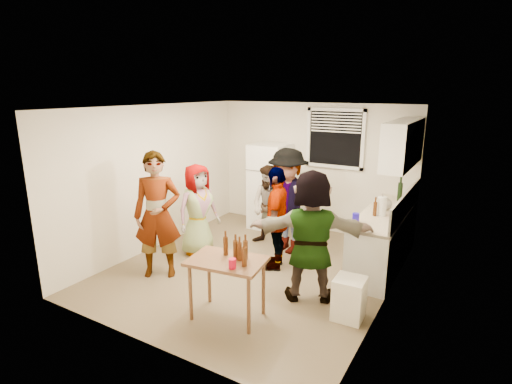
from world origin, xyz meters
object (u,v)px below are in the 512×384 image
Objects in this scene: kettle at (384,210)px; guest_stripe at (161,274)px; guest_back_right at (287,250)px; beer_bottle_counter at (374,216)px; red_cup at (232,268)px; refrigerator at (270,186)px; beer_bottle_table at (240,260)px; blue_cup at (355,222)px; serving_table at (228,316)px; guest_orange at (309,297)px; guest_grey at (200,253)px; trash_bin at (349,300)px; wine_bottle at (399,201)px; guest_black at (276,266)px; guest_back_left at (269,245)px.

kettle is 3.62m from guest_stripe.
guest_stripe is at bearing -119.38° from kettle.
beer_bottle_counter is at bearing 12.60° from guest_back_right.
beer_bottle_counter is 2.56m from red_cup.
refrigerator is 7.69× the size of beer_bottle_table.
guest_stripe is (-2.57, -1.31, -0.90)m from blue_cup.
serving_table is 1.17m from guest_orange.
serving_table is at bearing 29.45° from guest_orange.
kettle is 0.17× the size of guest_grey.
trash_bin is at bearing -28.70° from guest_back_right.
blue_cup is 0.07× the size of guest_back_right.
serving_table is (-1.24, -2.58, -0.90)m from kettle.
serving_table is (-1.03, -1.76, -0.90)m from blue_cup.
red_cup is 1.99m from guest_stripe.
wine_bottle is 2.55m from guest_orange.
wine_bottle reaches higher than guest_black.
beer_bottle_counter is 0.13× the size of guest_black.
serving_table is at bearing 138.98° from red_cup.
guest_stripe is 1.05× the size of guest_back_right.
kettle is at bearing -133.18° from guest_orange.
kettle is 0.49× the size of trash_bin.
beer_bottle_table is at bearing -65.95° from guest_back_left.
red_cup is at bearing -113.93° from guest_grey.
guest_orange is at bearing -41.11° from guest_back_left.
kettle and beer_bottle_counter have the same top height.
red_cup is at bearing -113.57° from blue_cup.
guest_orange is at bearing -38.20° from guest_back_right.
red_cup is 0.06× the size of guest_back_right.
serving_table is 0.51× the size of guest_orange.
guest_back_right is (1.25, 0.87, 0.00)m from guest_grey.
beer_bottle_counter reaches higher than serving_table.
blue_cup is 3.02m from guest_stripe.
red_cup is 0.08× the size of guest_back_left.
blue_cup is 0.25× the size of trash_bin.
blue_cup reaches higher than serving_table.
refrigerator is at bearing 109.79° from serving_table.
trash_bin reaches higher than serving_table.
blue_cup is 2.10m from red_cup.
blue_cup is 0.07× the size of guest_stripe.
blue_cup is 0.08× the size of guest_black.
beer_bottle_table is at bearing -46.28° from guest_stripe.
trash_bin is 2.39× the size of beer_bottle_table.
serving_table is at bearing -114.04° from guest_grey.
red_cup reaches higher than guest_grey.
red_cup reaches higher than guest_orange.
guest_back_left is at bearing 109.81° from beer_bottle_table.
kettle reaches higher than blue_cup.
red_cup is at bearing -87.67° from kettle.
guest_grey is (-2.57, -0.37, -0.90)m from blue_cup.
refrigerator is 7.84× the size of beer_bottle_counter.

